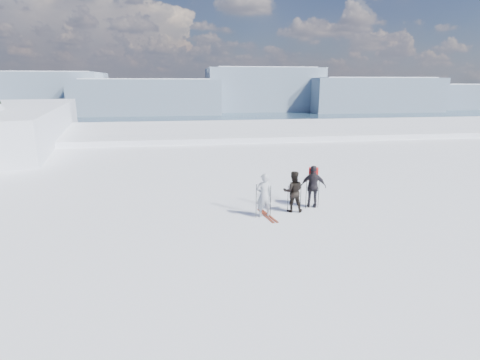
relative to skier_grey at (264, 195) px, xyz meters
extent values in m
plane|color=white|center=(1.48, 56.11, -18.39)|extent=(220.00, 208.01, 71.62)
cube|color=white|center=(1.48, 26.11, -7.39)|extent=(180.00, 16.00, 14.00)
plane|color=navy|center=(1.48, 286.11, -30.89)|extent=(820.00, 820.00, 0.00)
cube|color=slate|center=(-158.52, 466.11, -7.89)|extent=(130.00, 80.00, 46.00)
cube|color=white|center=(-158.52, 466.11, 12.11)|extent=(110.50, 70.00, 8.00)
cube|color=slate|center=(-38.52, 436.11, -11.89)|extent=(160.00, 80.00, 38.00)
cube|color=white|center=(-38.52, 436.11, 4.11)|extent=(136.00, 70.00, 8.00)
cube|color=slate|center=(101.48, 466.11, -4.89)|extent=(140.00, 80.00, 52.00)
cube|color=white|center=(101.48, 466.11, 18.11)|extent=(119.00, 70.00, 8.00)
cube|color=slate|center=(231.48, 436.11, -10.89)|extent=(160.00, 80.00, 40.00)
cube|color=white|center=(231.48, 436.11, 6.11)|extent=(136.00, 70.00, 8.00)
cube|color=slate|center=(351.48, 466.11, -14.89)|extent=(130.00, 80.00, 32.00)
cube|color=white|center=(351.48, 466.11, -1.89)|extent=(110.50, 70.00, 8.00)
cube|color=#2D2B28|center=(-20.52, 32.11, -9.89)|extent=(21.55, 17.87, 14.25)
cone|color=black|center=(-18.52, 26.11, -3.39)|extent=(6.16, 6.16, 11.00)
cone|color=black|center=(-16.52, 28.11, -3.89)|extent=(5.60, 5.60, 10.00)
cone|color=black|center=(-20.52, 24.11, -4.39)|extent=(5.04, 5.04, 9.00)
cone|color=black|center=(-22.52, 30.11, -2.39)|extent=(7.28, 7.28, 13.00)
cone|color=black|center=(-17.52, 31.11, -3.89)|extent=(5.60, 5.60, 10.00)
imported|color=#9DA1AB|center=(0.00, 0.00, 0.00)|extent=(0.70, 0.50, 1.78)
imported|color=black|center=(1.32, 0.43, -0.03)|extent=(0.93, 0.78, 1.72)
imported|color=black|center=(2.33, 0.81, 0.03)|extent=(1.16, 0.74, 1.83)
cube|color=red|center=(2.40, 1.05, 1.22)|extent=(0.44, 0.32, 0.56)
cylinder|color=black|center=(-0.33, -0.08, -0.20)|extent=(0.02, 0.02, 1.37)
cylinder|color=black|center=(0.27, -0.03, -0.25)|extent=(0.02, 0.02, 1.28)
cylinder|color=black|center=(1.10, 0.38, -0.32)|extent=(0.02, 0.02, 1.13)
cylinder|color=black|center=(1.63, 0.34, -0.29)|extent=(0.02, 0.02, 1.20)
cylinder|color=black|center=(1.99, 0.69, -0.23)|extent=(0.02, 0.02, 1.31)
cylinder|color=black|center=(2.56, 0.74, -0.30)|extent=(0.02, 0.02, 1.17)
cube|color=black|center=(0.09, 0.05, -0.87)|extent=(0.34, 1.69, 0.03)
cube|color=black|center=(0.23, 0.05, -0.87)|extent=(0.40, 1.69, 0.03)
camera|label=1|loc=(-3.13, -13.84, 4.34)|focal=28.00mm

